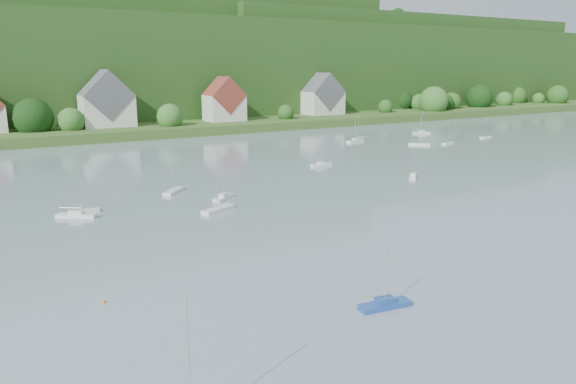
% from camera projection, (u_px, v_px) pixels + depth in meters
% --- Properties ---
extents(far_shore_strip, '(600.00, 60.00, 3.00)m').
position_uv_depth(far_shore_strip, '(86.00, 128.00, 180.68)').
color(far_shore_strip, '#355821').
rests_on(far_shore_strip, ground).
extents(forested_ridge, '(620.00, 181.22, 69.89)m').
position_uv_depth(forested_ridge, '(53.00, 64.00, 233.49)').
color(forested_ridge, '#183D13').
rests_on(forested_ridge, ground).
extents(village_building_2, '(16.00, 11.44, 18.00)m').
position_uv_depth(village_building_2, '(107.00, 104.00, 171.08)').
color(village_building_2, silver).
rests_on(village_building_2, far_shore_strip).
extents(village_building_3, '(13.00, 10.40, 15.50)m').
position_uv_depth(village_building_3, '(224.00, 102.00, 189.35)').
color(village_building_3, silver).
rests_on(village_building_3, far_shore_strip).
extents(village_building_4, '(15.00, 10.40, 16.50)m').
position_uv_depth(village_building_4, '(323.00, 98.00, 214.90)').
color(village_building_4, silver).
rests_on(village_building_4, far_shore_strip).
extents(near_sailboat_1, '(5.30, 2.14, 6.96)m').
position_uv_depth(near_sailboat_1, '(385.00, 304.00, 49.72)').
color(near_sailboat_1, '#20468D').
rests_on(near_sailboat_1, ground).
extents(mooring_buoy_3, '(0.38, 0.38, 0.38)m').
position_uv_depth(mooring_buoy_3, '(104.00, 303.00, 50.77)').
color(mooring_buoy_3, orange).
rests_on(mooring_buoy_3, ground).
extents(far_sailboat_cluster, '(191.41, 71.19, 8.71)m').
position_uv_depth(far_sailboat_cluster, '(213.00, 170.00, 114.37)').
color(far_sailboat_cluster, white).
rests_on(far_sailboat_cluster, ground).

